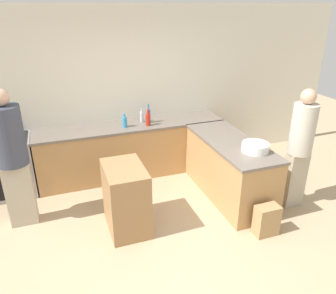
{
  "coord_description": "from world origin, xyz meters",
  "views": [
    {
      "loc": [
        -1.13,
        -2.88,
        2.69
      ],
      "look_at": [
        0.23,
        0.89,
        0.93
      ],
      "focal_mm": 35.0,
      "sensor_mm": 36.0,
      "label": 1
    }
  ],
  "objects_px": {
    "mixing_bowl": "(255,147)",
    "hot_sauce_bottle": "(148,119)",
    "range_oven": "(10,167)",
    "island_table": "(126,198)",
    "paper_bag": "(267,220)",
    "water_bottle_blue": "(149,115)",
    "vinegar_bottle_clear": "(142,116)",
    "dish_soap_bottle": "(125,122)",
    "person_at_peninsula": "(300,145)",
    "person_by_range": "(12,156)"
  },
  "relations": [
    {
      "from": "mixing_bowl",
      "to": "hot_sauce_bottle",
      "type": "relative_size",
      "value": 1.34
    },
    {
      "from": "person_at_peninsula",
      "to": "paper_bag",
      "type": "relative_size",
      "value": 4.21
    },
    {
      "from": "person_at_peninsula",
      "to": "person_by_range",
      "type": "bearing_deg",
      "value": 166.91
    },
    {
      "from": "mixing_bowl",
      "to": "person_by_range",
      "type": "xyz_separation_m",
      "value": [
        -3.0,
        0.72,
        0.03
      ]
    },
    {
      "from": "island_table",
      "to": "water_bottle_blue",
      "type": "height_order",
      "value": "water_bottle_blue"
    },
    {
      "from": "hot_sauce_bottle",
      "to": "paper_bag",
      "type": "xyz_separation_m",
      "value": [
        0.92,
        -2.03,
        -0.79
      ]
    },
    {
      "from": "dish_soap_bottle",
      "to": "person_by_range",
      "type": "height_order",
      "value": "person_by_range"
    },
    {
      "from": "mixing_bowl",
      "to": "paper_bag",
      "type": "xyz_separation_m",
      "value": [
        -0.12,
        -0.58,
        -0.74
      ]
    },
    {
      "from": "range_oven",
      "to": "person_at_peninsula",
      "type": "height_order",
      "value": "person_at_peninsula"
    },
    {
      "from": "hot_sauce_bottle",
      "to": "person_by_range",
      "type": "relative_size",
      "value": 0.15
    },
    {
      "from": "mixing_bowl",
      "to": "island_table",
      "type": "bearing_deg",
      "value": 174.76
    },
    {
      "from": "paper_bag",
      "to": "range_oven",
      "type": "bearing_deg",
      "value": 144.95
    },
    {
      "from": "mixing_bowl",
      "to": "vinegar_bottle_clear",
      "type": "relative_size",
      "value": 1.52
    },
    {
      "from": "vinegar_bottle_clear",
      "to": "range_oven",
      "type": "bearing_deg",
      "value": -177.68
    },
    {
      "from": "person_at_peninsula",
      "to": "vinegar_bottle_clear",
      "type": "bearing_deg",
      "value": 134.05
    },
    {
      "from": "water_bottle_blue",
      "to": "person_at_peninsula",
      "type": "distance_m",
      "value": 2.36
    },
    {
      "from": "dish_soap_bottle",
      "to": "person_at_peninsula",
      "type": "bearing_deg",
      "value": -38.59
    },
    {
      "from": "range_oven",
      "to": "dish_soap_bottle",
      "type": "xyz_separation_m",
      "value": [
        1.77,
        -0.06,
        0.53
      ]
    },
    {
      "from": "range_oven",
      "to": "mixing_bowl",
      "type": "xyz_separation_m",
      "value": [
        3.19,
        -1.57,
        0.5
      ]
    },
    {
      "from": "range_oven",
      "to": "island_table",
      "type": "relative_size",
      "value": 1.04
    },
    {
      "from": "water_bottle_blue",
      "to": "vinegar_bottle_clear",
      "type": "height_order",
      "value": "water_bottle_blue"
    },
    {
      "from": "person_at_peninsula",
      "to": "island_table",
      "type": "bearing_deg",
      "value": 173.22
    },
    {
      "from": "person_by_range",
      "to": "paper_bag",
      "type": "height_order",
      "value": "person_by_range"
    },
    {
      "from": "water_bottle_blue",
      "to": "dish_soap_bottle",
      "type": "bearing_deg",
      "value": -169.62
    },
    {
      "from": "island_table",
      "to": "paper_bag",
      "type": "height_order",
      "value": "island_table"
    },
    {
      "from": "range_oven",
      "to": "dish_soap_bottle",
      "type": "height_order",
      "value": "dish_soap_bottle"
    },
    {
      "from": "island_table",
      "to": "dish_soap_bottle",
      "type": "xyz_separation_m",
      "value": [
        0.32,
        1.35,
        0.54
      ]
    },
    {
      "from": "range_oven",
      "to": "hot_sauce_bottle",
      "type": "relative_size",
      "value": 3.35
    },
    {
      "from": "island_table",
      "to": "water_bottle_blue",
      "type": "distance_m",
      "value": 1.71
    },
    {
      "from": "paper_bag",
      "to": "person_at_peninsula",
      "type": "bearing_deg",
      "value": 31.21
    },
    {
      "from": "vinegar_bottle_clear",
      "to": "paper_bag",
      "type": "xyz_separation_m",
      "value": [
        0.97,
        -2.23,
        -0.78
      ]
    },
    {
      "from": "hot_sauce_bottle",
      "to": "range_oven",
      "type": "bearing_deg",
      "value": 176.81
    },
    {
      "from": "hot_sauce_bottle",
      "to": "person_at_peninsula",
      "type": "distance_m",
      "value": 2.3
    },
    {
      "from": "island_table",
      "to": "water_bottle_blue",
      "type": "relative_size",
      "value": 2.76
    },
    {
      "from": "range_oven",
      "to": "vinegar_bottle_clear",
      "type": "distance_m",
      "value": 2.16
    },
    {
      "from": "hot_sauce_bottle",
      "to": "paper_bag",
      "type": "bearing_deg",
      "value": -65.52
    },
    {
      "from": "water_bottle_blue",
      "to": "dish_soap_bottle",
      "type": "height_order",
      "value": "water_bottle_blue"
    },
    {
      "from": "water_bottle_blue",
      "to": "person_at_peninsula",
      "type": "relative_size",
      "value": 0.18
    },
    {
      "from": "person_at_peninsula",
      "to": "paper_bag",
      "type": "bearing_deg",
      "value": -148.79
    },
    {
      "from": "hot_sauce_bottle",
      "to": "paper_bag",
      "type": "distance_m",
      "value": 2.37
    },
    {
      "from": "range_oven",
      "to": "mixing_bowl",
      "type": "distance_m",
      "value": 3.59
    },
    {
      "from": "water_bottle_blue",
      "to": "vinegar_bottle_clear",
      "type": "bearing_deg",
      "value": 143.97
    },
    {
      "from": "range_oven",
      "to": "hot_sauce_bottle",
      "type": "height_order",
      "value": "hot_sauce_bottle"
    },
    {
      "from": "mixing_bowl",
      "to": "vinegar_bottle_clear",
      "type": "distance_m",
      "value": 1.99
    },
    {
      "from": "vinegar_bottle_clear",
      "to": "dish_soap_bottle",
      "type": "xyz_separation_m",
      "value": [
        -0.32,
        -0.15,
        -0.01
      ]
    },
    {
      "from": "mixing_bowl",
      "to": "hot_sauce_bottle",
      "type": "xyz_separation_m",
      "value": [
        -1.05,
        1.45,
        0.05
      ]
    },
    {
      "from": "mixing_bowl",
      "to": "person_by_range",
      "type": "distance_m",
      "value": 3.09
    },
    {
      "from": "island_table",
      "to": "dish_soap_bottle",
      "type": "distance_m",
      "value": 1.49
    },
    {
      "from": "mixing_bowl",
      "to": "range_oven",
      "type": "bearing_deg",
      "value": 153.74
    },
    {
      "from": "dish_soap_bottle",
      "to": "paper_bag",
      "type": "relative_size",
      "value": 0.54
    }
  ]
}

